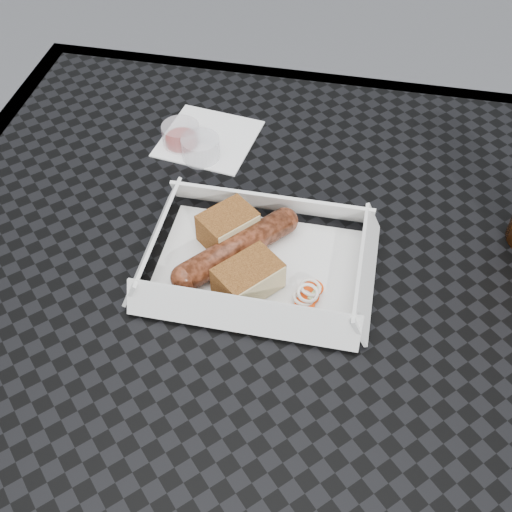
# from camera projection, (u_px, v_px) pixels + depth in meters

# --- Properties ---
(ground) EXTENTS (60.00, 60.00, 0.00)m
(ground) POSITION_uv_depth(u_px,v_px,m) (250.00, 509.00, 1.27)
(ground) COLOR #59595C
(ground) RESTS_ON ground
(patio_table) EXTENTS (0.80, 0.80, 0.74)m
(patio_table) POSITION_uv_depth(u_px,v_px,m) (246.00, 305.00, 0.77)
(patio_table) COLOR black
(patio_table) RESTS_ON ground
(food_tray) EXTENTS (0.22, 0.15, 0.00)m
(food_tray) POSITION_uv_depth(u_px,v_px,m) (258.00, 266.00, 0.71)
(food_tray) COLOR white
(food_tray) RESTS_ON patio_table
(bratwurst) EXTENTS (0.12, 0.14, 0.03)m
(bratwurst) POSITION_uv_depth(u_px,v_px,m) (237.00, 248.00, 0.71)
(bratwurst) COLOR maroon
(bratwurst) RESTS_ON food_tray
(bread_near) EXTENTS (0.07, 0.07, 0.04)m
(bread_near) POSITION_uv_depth(u_px,v_px,m) (228.00, 227.00, 0.72)
(bread_near) COLOR brown
(bread_near) RESTS_ON food_tray
(bread_far) EXTENTS (0.08, 0.08, 0.03)m
(bread_far) POSITION_uv_depth(u_px,v_px,m) (248.00, 278.00, 0.68)
(bread_far) COLOR brown
(bread_far) RESTS_ON food_tray
(veg_garnish) EXTENTS (0.03, 0.03, 0.00)m
(veg_garnish) POSITION_uv_depth(u_px,v_px,m) (309.00, 294.00, 0.68)
(veg_garnish) COLOR #EC3F0A
(veg_garnish) RESTS_ON food_tray
(napkin) EXTENTS (0.14, 0.14, 0.00)m
(napkin) POSITION_uv_depth(u_px,v_px,m) (209.00, 139.00, 0.87)
(napkin) COLOR white
(napkin) RESTS_ON patio_table
(condiment_cup_sauce) EXTENTS (0.05, 0.05, 0.03)m
(condiment_cup_sauce) POSITION_uv_depth(u_px,v_px,m) (181.00, 135.00, 0.85)
(condiment_cup_sauce) COLOR maroon
(condiment_cup_sauce) RESTS_ON patio_table
(condiment_cup_empty) EXTENTS (0.05, 0.05, 0.03)m
(condiment_cup_empty) POSITION_uv_depth(u_px,v_px,m) (201.00, 148.00, 0.83)
(condiment_cup_empty) COLOR silver
(condiment_cup_empty) RESTS_ON patio_table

